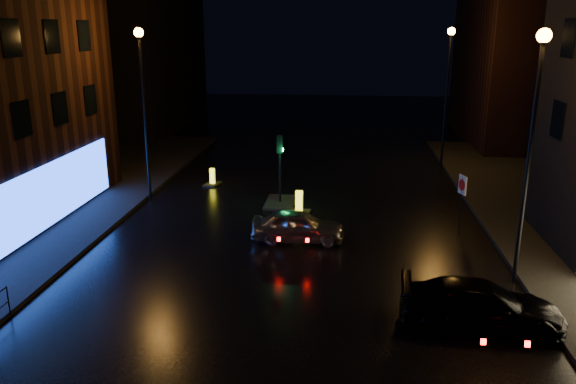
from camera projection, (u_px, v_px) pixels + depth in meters
name	position (u px, v px, depth m)	size (l,w,h in m)	color
ground	(263.00, 371.00, 14.26)	(120.00, 120.00, 0.00)	black
building_far_left	(135.00, 44.00, 47.25)	(8.00, 16.00, 14.00)	black
building_far_right	(525.00, 60.00, 41.60)	(8.00, 14.00, 12.00)	black
street_lamp_lfar	(143.00, 89.00, 26.81)	(0.44, 0.44, 8.37)	black
street_lamp_rnear	(534.00, 121.00, 17.64)	(0.44, 0.44, 8.37)	black
street_lamp_rfar	(448.00, 77.00, 32.90)	(0.44, 0.44, 8.37)	black
traffic_signal	(280.00, 194.00, 27.59)	(1.40, 2.40, 3.45)	black
silver_hatchback	(298.00, 226.00, 22.76)	(1.51, 3.76, 1.28)	#A0A3A7
dark_sedan	(481.00, 305.00, 16.20)	(1.89, 4.65, 1.35)	black
bollard_near	(299.00, 210.00, 26.02)	(1.07, 1.44, 1.16)	black
bollard_far	(212.00, 181.00, 30.94)	(0.93, 1.21, 0.94)	black
road_sign_right	(462.00, 190.00, 23.54)	(0.23, 0.58, 2.45)	black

